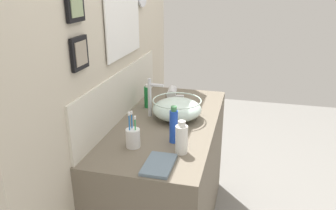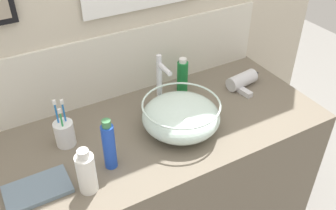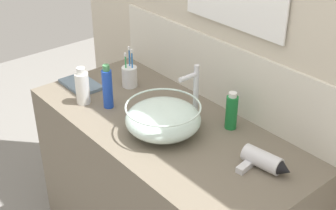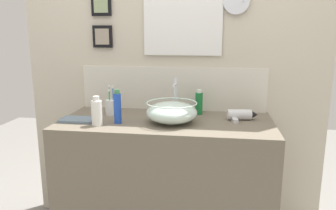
{
  "view_description": "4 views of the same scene",
  "coord_description": "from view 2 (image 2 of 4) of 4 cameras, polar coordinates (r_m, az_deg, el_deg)",
  "views": [
    {
      "loc": [
        -1.86,
        -0.47,
        1.7
      ],
      "look_at": [
        0.01,
        0.0,
        0.97
      ],
      "focal_mm": 35.0,
      "sensor_mm": 36.0,
      "label": 1
    },
    {
      "loc": [
        -0.58,
        -1.05,
        1.86
      ],
      "look_at": [
        0.01,
        0.0,
        0.97
      ],
      "focal_mm": 40.0,
      "sensor_mm": 36.0,
      "label": 2
    },
    {
      "loc": [
        1.31,
        -1.09,
        1.94
      ],
      "look_at": [
        0.01,
        0.0,
        0.97
      ],
      "focal_mm": 50.0,
      "sensor_mm": 36.0,
      "label": 3
    },
    {
      "loc": [
        0.31,
        -1.98,
        1.42
      ],
      "look_at": [
        0.01,
        0.0,
        0.97
      ],
      "focal_mm": 35.0,
      "sensor_mm": 36.0,
      "label": 4
    }
  ],
  "objects": [
    {
      "name": "hair_drier",
      "position": [
        1.82,
        11.55,
        3.77
      ],
      "size": [
        0.2,
        0.15,
        0.07
      ],
      "color": "silver",
      "rests_on": "vanity_counter"
    },
    {
      "name": "spray_bottle",
      "position": [
        1.33,
        -8.98,
        -6.1
      ],
      "size": [
        0.05,
        0.05,
        0.21
      ],
      "color": "blue",
      "rests_on": "vanity_counter"
    },
    {
      "name": "glass_bowl_sink",
      "position": [
        1.49,
        1.99,
        -1.67
      ],
      "size": [
        0.31,
        0.31,
        0.13
      ],
      "color": "silver",
      "rests_on": "vanity_counter"
    },
    {
      "name": "back_panel",
      "position": [
        1.66,
        -6.21,
        11.26
      ],
      "size": [
        2.15,
        0.1,
        2.32
      ],
      "color": "beige",
      "rests_on": "ground"
    },
    {
      "name": "toothbrush_cup",
      "position": [
        1.49,
        -15.48,
        -4.13
      ],
      "size": [
        0.08,
        0.08,
        0.2
      ],
      "color": "white",
      "rests_on": "vanity_counter"
    },
    {
      "name": "vanity_counter",
      "position": [
        1.86,
        -0.36,
        -13.57
      ],
      "size": [
        1.34,
        0.61,
        0.87
      ],
      "primitive_type": "cube",
      "color": "#6B6051",
      "rests_on": "ground"
    },
    {
      "name": "shampoo_bottle",
      "position": [
        1.72,
        2.21,
        4.49
      ],
      "size": [
        0.05,
        0.05,
        0.17
      ],
      "color": "#197233",
      "rests_on": "vanity_counter"
    },
    {
      "name": "lotion_bottle",
      "position": [
        1.28,
        -12.32,
        -10.0
      ],
      "size": [
        0.06,
        0.06,
        0.18
      ],
      "color": "white",
      "rests_on": "vanity_counter"
    },
    {
      "name": "faucet",
      "position": [
        1.57,
        -1.17,
        3.87
      ],
      "size": [
        0.02,
        0.1,
        0.26
      ],
      "color": "silver",
      "rests_on": "vanity_counter"
    },
    {
      "name": "hand_towel",
      "position": [
        1.37,
        -19.26,
        -12.03
      ],
      "size": [
        0.22,
        0.13,
        0.02
      ],
      "primitive_type": "cube",
      "color": "slate",
      "rests_on": "vanity_counter"
    }
  ]
}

